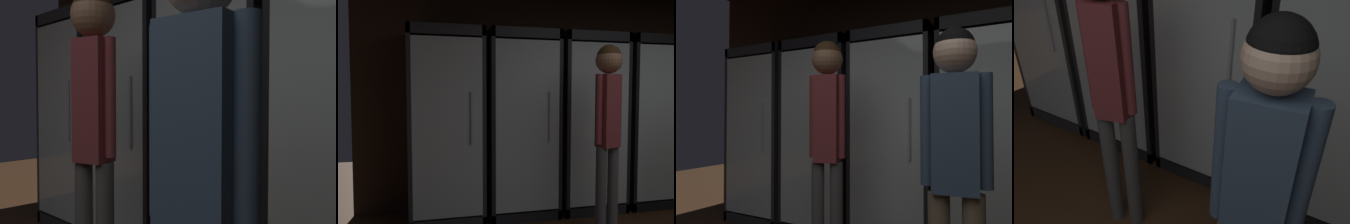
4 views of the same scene
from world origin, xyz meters
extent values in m
cube|color=black|center=(0.00, 3.03, 1.40)|extent=(6.00, 0.06, 2.80)
cube|color=#2B2B30|center=(-2.04, 2.96, 0.97)|extent=(0.74, 0.04, 1.95)
cube|color=#2B2B30|center=(-2.39, 2.70, 0.97)|extent=(0.04, 0.56, 1.95)
cube|color=#2B2B30|center=(-1.69, 2.70, 0.97)|extent=(0.04, 0.56, 1.95)
cube|color=#2B2B30|center=(-2.04, 2.70, 1.90)|extent=(0.74, 0.56, 0.10)
cube|color=#2B2B30|center=(-2.04, 2.70, 0.05)|extent=(0.74, 0.56, 0.10)
cube|color=white|center=(-2.04, 2.93, 0.97)|extent=(0.66, 0.02, 1.71)
cube|color=silver|center=(-2.04, 2.43, 0.97)|extent=(0.66, 0.02, 1.71)
cylinder|color=#B2B2B7|center=(-1.82, 2.40, 1.07)|extent=(0.02, 0.02, 0.50)
cube|color=silver|center=(-2.04, 2.70, 0.12)|extent=(0.64, 0.48, 0.02)
cylinder|color=gray|center=(-2.27, 2.67, 0.22)|extent=(0.07, 0.07, 0.19)
cylinder|color=gray|center=(-2.27, 2.67, 0.36)|extent=(0.03, 0.03, 0.09)
cylinder|color=beige|center=(-2.27, 2.67, 0.20)|extent=(0.08, 0.08, 0.07)
cylinder|color=brown|center=(-2.12, 2.72, 0.25)|extent=(0.07, 0.07, 0.24)
cylinder|color=brown|center=(-2.12, 2.72, 0.40)|extent=(0.02, 0.02, 0.06)
cylinder|color=tan|center=(-2.12, 2.72, 0.22)|extent=(0.07, 0.07, 0.07)
cylinder|color=black|center=(-1.96, 2.69, 0.23)|extent=(0.07, 0.07, 0.20)
cylinder|color=black|center=(-1.96, 2.69, 0.37)|extent=(0.02, 0.02, 0.09)
cylinder|color=#2D2D33|center=(-1.96, 2.69, 0.20)|extent=(0.08, 0.08, 0.05)
cylinder|color=#336B38|center=(-1.80, 2.69, 0.22)|extent=(0.07, 0.07, 0.19)
cylinder|color=#336B38|center=(-1.80, 2.69, 0.36)|extent=(0.03, 0.03, 0.08)
cylinder|color=white|center=(-1.80, 2.69, 0.22)|extent=(0.08, 0.08, 0.06)
cube|color=silver|center=(-2.04, 2.70, 0.54)|extent=(0.64, 0.48, 0.02)
cylinder|color=#194723|center=(-2.25, 2.66, 0.67)|extent=(0.07, 0.07, 0.24)
cylinder|color=#194723|center=(-2.25, 2.66, 0.84)|extent=(0.03, 0.03, 0.09)
cylinder|color=beige|center=(-2.25, 2.66, 0.65)|extent=(0.07, 0.07, 0.09)
cylinder|color=gray|center=(-2.04, 2.69, 0.67)|extent=(0.08, 0.08, 0.23)
cylinder|color=gray|center=(-2.04, 2.69, 0.83)|extent=(0.03, 0.03, 0.09)
cylinder|color=#B2332D|center=(-2.04, 2.69, 0.63)|extent=(0.08, 0.08, 0.07)
cylinder|color=gray|center=(-1.83, 2.71, 0.66)|extent=(0.06, 0.06, 0.21)
cylinder|color=gray|center=(-1.83, 2.71, 0.79)|extent=(0.02, 0.02, 0.06)
cylinder|color=tan|center=(-1.83, 2.71, 0.64)|extent=(0.07, 0.07, 0.06)
cube|color=silver|center=(-2.04, 2.70, 0.97)|extent=(0.64, 0.48, 0.02)
cylinder|color=brown|center=(-2.26, 2.73, 1.09)|extent=(0.07, 0.07, 0.22)
cylinder|color=brown|center=(-2.26, 2.73, 1.23)|extent=(0.02, 0.02, 0.06)
cylinder|color=beige|center=(-2.26, 2.73, 1.10)|extent=(0.07, 0.07, 0.08)
cylinder|color=#9EAD99|center=(-2.03, 2.66, 1.08)|extent=(0.08, 0.08, 0.20)
cylinder|color=#9EAD99|center=(-2.03, 2.66, 1.22)|extent=(0.03, 0.03, 0.07)
cylinder|color=beige|center=(-2.03, 2.66, 1.08)|extent=(0.08, 0.08, 0.07)
cylinder|color=#194723|center=(-1.82, 2.66, 1.07)|extent=(0.08, 0.08, 0.19)
cylinder|color=#194723|center=(-1.82, 2.66, 1.19)|extent=(0.03, 0.03, 0.06)
cylinder|color=#B2332D|center=(-1.82, 2.66, 1.07)|extent=(0.08, 0.08, 0.05)
cube|color=silver|center=(-2.04, 2.70, 1.39)|extent=(0.64, 0.48, 0.02)
cylinder|color=#194723|center=(-2.20, 2.70, 1.51)|extent=(0.07, 0.07, 0.22)
cylinder|color=#194723|center=(-2.20, 2.70, 1.65)|extent=(0.02, 0.02, 0.07)
cylinder|color=tan|center=(-2.20, 2.70, 1.50)|extent=(0.07, 0.07, 0.07)
cylinder|color=brown|center=(-1.87, 2.68, 1.50)|extent=(0.08, 0.08, 0.20)
cylinder|color=brown|center=(-1.87, 2.68, 1.64)|extent=(0.03, 0.03, 0.08)
cylinder|color=#2D2D33|center=(-1.87, 2.68, 1.48)|extent=(0.08, 0.08, 0.06)
cube|color=black|center=(-1.25, 2.96, 0.97)|extent=(0.74, 0.04, 1.95)
cube|color=black|center=(-1.60, 2.70, 0.97)|extent=(0.04, 0.56, 1.95)
cube|color=black|center=(-0.90, 2.70, 0.97)|extent=(0.04, 0.56, 1.95)
cube|color=black|center=(-1.25, 2.70, 1.90)|extent=(0.74, 0.56, 0.10)
cube|color=white|center=(-1.25, 2.93, 0.97)|extent=(0.66, 0.02, 1.71)
cube|color=silver|center=(-1.25, 2.43, 0.97)|extent=(0.66, 0.02, 1.71)
cylinder|color=#B2B2B7|center=(-1.03, 2.40, 1.07)|extent=(0.02, 0.02, 0.50)
cube|color=silver|center=(-1.25, 2.70, 0.12)|extent=(0.64, 0.48, 0.02)
cylinder|color=black|center=(-1.50, 2.74, 0.22)|extent=(0.08, 0.08, 0.19)
cylinder|color=black|center=(-1.50, 2.74, 0.36)|extent=(0.03, 0.03, 0.08)
cylinder|color=#2D2D33|center=(-1.50, 2.74, 0.20)|extent=(0.08, 0.08, 0.06)
cylinder|color=gray|center=(-1.34, 2.67, 0.23)|extent=(0.08, 0.08, 0.20)
cylinder|color=gray|center=(-1.34, 2.67, 0.37)|extent=(0.03, 0.03, 0.09)
cylinder|color=white|center=(-1.34, 2.67, 0.23)|extent=(0.08, 0.08, 0.06)
cylinder|color=#336B38|center=(-1.17, 2.73, 0.25)|extent=(0.07, 0.07, 0.24)
cylinder|color=#336B38|center=(-1.17, 2.73, 0.40)|extent=(0.02, 0.02, 0.07)
cylinder|color=#2D2D33|center=(-1.17, 2.73, 0.25)|extent=(0.07, 0.07, 0.07)
cylinder|color=gray|center=(-1.02, 2.65, 0.22)|extent=(0.06, 0.06, 0.18)
cylinder|color=gray|center=(-1.02, 2.65, 0.35)|extent=(0.02, 0.02, 0.09)
cylinder|color=#B2332D|center=(-1.02, 2.65, 0.20)|extent=(0.06, 0.06, 0.06)
cube|color=silver|center=(-1.25, 2.70, 0.69)|extent=(0.64, 0.48, 0.02)
cylinder|color=#9EAD99|center=(-1.41, 2.73, 0.79)|extent=(0.08, 0.08, 0.20)
cylinder|color=#9EAD99|center=(-1.41, 2.73, 0.93)|extent=(0.03, 0.03, 0.07)
cylinder|color=#2D2D33|center=(-1.41, 2.73, 0.80)|extent=(0.08, 0.08, 0.06)
cylinder|color=brown|center=(-1.10, 2.65, 0.80)|extent=(0.08, 0.08, 0.21)
cylinder|color=brown|center=(-1.10, 2.65, 0.95)|extent=(0.02, 0.02, 0.10)
cylinder|color=white|center=(-1.10, 2.65, 0.79)|extent=(0.08, 0.08, 0.08)
cube|color=silver|center=(-1.25, 2.70, 1.25)|extent=(0.64, 0.48, 0.02)
cylinder|color=brown|center=(-1.41, 2.71, 1.36)|extent=(0.08, 0.08, 0.19)
cylinder|color=brown|center=(-1.41, 2.71, 1.50)|extent=(0.03, 0.03, 0.10)
cylinder|color=tan|center=(-1.41, 2.71, 1.34)|extent=(0.08, 0.08, 0.07)
cylinder|color=gray|center=(-1.09, 2.73, 1.38)|extent=(0.07, 0.07, 0.24)
cylinder|color=gray|center=(-1.09, 2.73, 1.54)|extent=(0.02, 0.02, 0.08)
cylinder|color=white|center=(-1.09, 2.73, 1.37)|extent=(0.07, 0.07, 0.08)
cube|color=black|center=(-0.47, 2.96, 0.97)|extent=(0.74, 0.04, 1.95)
cube|color=black|center=(-0.81, 2.70, 0.97)|extent=(0.04, 0.56, 1.95)
cube|color=black|center=(-0.12, 2.70, 0.97)|extent=(0.04, 0.56, 1.95)
cube|color=black|center=(-0.47, 2.70, 1.90)|extent=(0.74, 0.56, 0.10)
cube|color=white|center=(-0.47, 2.93, 0.97)|extent=(0.66, 0.02, 1.71)
cube|color=silver|center=(-0.47, 2.43, 0.97)|extent=(0.66, 0.02, 1.71)
cylinder|color=#B2B2B7|center=(-0.25, 2.40, 1.07)|extent=(0.02, 0.02, 0.50)
cylinder|color=brown|center=(-0.71, 2.74, 0.24)|extent=(0.08, 0.08, 0.22)
cylinder|color=brown|center=(-0.71, 2.74, 0.38)|extent=(0.03, 0.03, 0.07)
cylinder|color=#2D2D33|center=(-0.71, 2.74, 0.21)|extent=(0.08, 0.08, 0.07)
cylinder|color=#9EAD99|center=(-0.55, 2.72, 0.24)|extent=(0.06, 0.06, 0.22)
cylinder|color=#9EAD99|center=(-0.55, 2.72, 0.40)|extent=(0.02, 0.02, 0.10)
cylinder|color=#2D2D33|center=(-0.55, 2.72, 0.21)|extent=(0.07, 0.07, 0.08)
cylinder|color=gray|center=(-0.38, 2.67, 0.24)|extent=(0.06, 0.06, 0.23)
cylinder|color=gray|center=(-0.38, 2.67, 0.40)|extent=(0.02, 0.02, 0.09)
cylinder|color=tan|center=(-0.38, 2.67, 0.23)|extent=(0.07, 0.07, 0.08)
cylinder|color=black|center=(-0.22, 2.74, 0.22)|extent=(0.08, 0.08, 0.19)
cylinder|color=black|center=(-0.22, 2.74, 0.35)|extent=(0.03, 0.03, 0.07)
cylinder|color=white|center=(-0.22, 2.74, 0.23)|extent=(0.08, 0.08, 0.06)
cube|color=silver|center=(-0.47, 2.70, 0.69)|extent=(0.64, 0.48, 0.02)
cylinder|color=brown|center=(-0.63, 2.65, 0.80)|extent=(0.07, 0.07, 0.20)
cylinder|color=brown|center=(-0.63, 2.65, 0.94)|extent=(0.02, 0.02, 0.08)
cylinder|color=white|center=(-0.63, 2.65, 0.78)|extent=(0.07, 0.07, 0.06)
cylinder|color=brown|center=(-0.31, 2.73, 0.78)|extent=(0.08, 0.08, 0.18)
cylinder|color=brown|center=(-0.31, 2.73, 0.91)|extent=(0.02, 0.02, 0.07)
cylinder|color=#2D2D33|center=(-0.31, 2.73, 0.78)|extent=(0.08, 0.08, 0.06)
cube|color=silver|center=(-0.47, 2.70, 1.25)|extent=(0.64, 0.48, 0.02)
cylinder|color=black|center=(-0.67, 2.68, 1.38)|extent=(0.06, 0.06, 0.23)
cylinder|color=black|center=(-0.67, 2.68, 1.52)|extent=(0.02, 0.02, 0.06)
cylinder|color=#B2332D|center=(-0.67, 2.68, 1.38)|extent=(0.07, 0.07, 0.07)
cylinder|color=#336B38|center=(-0.47, 2.69, 1.35)|extent=(0.06, 0.06, 0.18)
cylinder|color=#336B38|center=(-0.47, 2.69, 1.49)|extent=(0.02, 0.02, 0.10)
cylinder|color=beige|center=(-0.47, 2.69, 1.36)|extent=(0.07, 0.07, 0.05)
cylinder|color=black|center=(-0.26, 2.67, 1.38)|extent=(0.08, 0.08, 0.24)
cylinder|color=black|center=(-0.26, 2.67, 1.54)|extent=(0.02, 0.02, 0.08)
cylinder|color=white|center=(-0.26, 2.67, 1.38)|extent=(0.08, 0.08, 0.07)
cube|color=black|center=(0.32, 2.96, 0.97)|extent=(0.74, 0.04, 1.95)
cube|color=black|center=(-0.03, 2.70, 0.97)|extent=(0.04, 0.56, 1.95)
cube|color=black|center=(0.32, 2.70, 1.90)|extent=(0.74, 0.56, 0.10)
cube|color=white|center=(0.32, 2.93, 0.97)|extent=(0.66, 0.02, 1.71)
cube|color=silver|center=(0.32, 2.43, 0.97)|extent=(0.66, 0.02, 1.71)
cylinder|color=black|center=(0.16, 2.66, 0.38)|extent=(0.03, 0.03, 0.06)
cylinder|color=#336B38|center=(0.47, 2.69, 0.36)|extent=(0.02, 0.02, 0.09)
cube|color=silver|center=(0.32, 2.70, 0.54)|extent=(0.64, 0.48, 0.02)
cylinder|color=black|center=(0.07, 2.67, 0.67)|extent=(0.08, 0.08, 0.23)
cylinder|color=black|center=(0.07, 2.67, 0.82)|extent=(0.03, 0.03, 0.07)
cylinder|color=tan|center=(0.07, 2.67, 0.64)|extent=(0.08, 0.08, 0.09)
cylinder|color=brown|center=(0.24, 2.65, 0.66)|extent=(0.07, 0.07, 0.21)
cylinder|color=brown|center=(0.24, 2.65, 0.81)|extent=(0.03, 0.03, 0.09)
cylinder|color=beige|center=(0.24, 2.65, 0.63)|extent=(0.07, 0.07, 0.06)
cylinder|color=gray|center=(0.41, 2.71, 0.67)|extent=(0.08, 0.08, 0.23)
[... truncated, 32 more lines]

